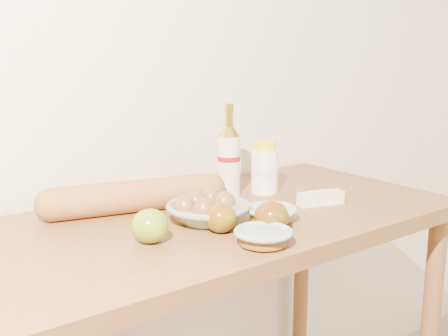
{
  "coord_description": "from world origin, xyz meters",
  "views": [
    {
      "loc": [
        -0.76,
        0.14,
        1.3
      ],
      "look_at": [
        0.0,
        1.15,
        1.02
      ],
      "focal_mm": 45.0,
      "sensor_mm": 36.0,
      "label": 1
    }
  ],
  "objects_px": {
    "baguette": "(135,196)",
    "table": "(217,263)",
    "cream_bottle": "(265,169)",
    "egg_bowl": "(207,210)",
    "bourbon_bottle": "(229,159)"
  },
  "relations": [
    {
      "from": "egg_bowl",
      "to": "baguette",
      "type": "xyz_separation_m",
      "value": [
        -0.09,
        0.17,
        0.01
      ]
    },
    {
      "from": "baguette",
      "to": "cream_bottle",
      "type": "bearing_deg",
      "value": 5.73
    },
    {
      "from": "cream_bottle",
      "to": "baguette",
      "type": "xyz_separation_m",
      "value": [
        -0.37,
        0.05,
        -0.03
      ]
    },
    {
      "from": "cream_bottle",
      "to": "baguette",
      "type": "distance_m",
      "value": 0.37
    },
    {
      "from": "baguette",
      "to": "table",
      "type": "bearing_deg",
      "value": -30.89
    },
    {
      "from": "table",
      "to": "egg_bowl",
      "type": "height_order",
      "value": "egg_bowl"
    },
    {
      "from": "table",
      "to": "cream_bottle",
      "type": "distance_m",
      "value": 0.31
    },
    {
      "from": "cream_bottle",
      "to": "bourbon_bottle",
      "type": "bearing_deg",
      "value": 138.01
    },
    {
      "from": "bourbon_bottle",
      "to": "table",
      "type": "bearing_deg",
      "value": -140.69
    },
    {
      "from": "cream_bottle",
      "to": "baguette",
      "type": "bearing_deg",
      "value": 149.98
    },
    {
      "from": "bourbon_bottle",
      "to": "baguette",
      "type": "height_order",
      "value": "bourbon_bottle"
    },
    {
      "from": "table",
      "to": "baguette",
      "type": "bearing_deg",
      "value": 135.06
    },
    {
      "from": "egg_bowl",
      "to": "table",
      "type": "bearing_deg",
      "value": 30.57
    },
    {
      "from": "egg_bowl",
      "to": "baguette",
      "type": "relative_size",
      "value": 0.5
    },
    {
      "from": "cream_bottle",
      "to": "baguette",
      "type": "relative_size",
      "value": 0.3
    }
  ]
}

